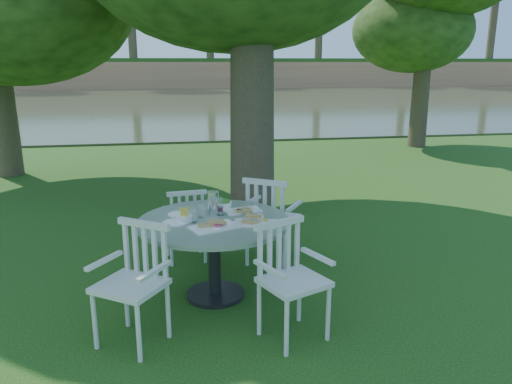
% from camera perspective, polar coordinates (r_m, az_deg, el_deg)
% --- Properties ---
extents(ground, '(140.00, 140.00, 0.00)m').
position_cam_1_polar(ground, '(5.48, 0.37, -9.16)').
color(ground, '#11350B').
rests_on(ground, ground).
extents(table, '(1.43, 1.43, 0.78)m').
position_cam_1_polar(table, '(4.74, -4.82, -4.85)').
color(table, black).
rests_on(table, ground).
extents(chair_ne, '(0.69, 0.68, 1.01)m').
position_cam_1_polar(chair_ne, '(5.45, 1.50, -2.64)').
color(chair_ne, silver).
rests_on(chair_ne, ground).
extents(chair_nw, '(0.47, 0.45, 0.86)m').
position_cam_1_polar(chair_nw, '(5.63, -7.95, -3.15)').
color(chair_nw, silver).
rests_on(chair_nw, ground).
extents(chair_sw, '(0.67, 0.66, 0.97)m').
position_cam_1_polar(chair_sw, '(4.16, -13.42, -9.00)').
color(chair_sw, silver).
rests_on(chair_sw, ground).
extents(chair_se, '(0.62, 0.61, 0.96)m').
position_cam_1_polar(chair_se, '(4.13, 3.55, -8.90)').
color(chair_se, silver).
rests_on(chair_se, ground).
extents(tableware, '(1.17, 0.91, 0.23)m').
position_cam_1_polar(tableware, '(4.74, -4.75, -2.42)').
color(tableware, white).
rests_on(tableware, table).
extents(river, '(100.00, 28.00, 0.12)m').
position_cam_1_polar(river, '(28.03, -8.23, 9.99)').
color(river, '#2F3720').
rests_on(river, ground).
extents(far_bank, '(100.00, 18.00, 15.20)m').
position_cam_1_polar(far_bank, '(46.34, -9.05, 20.73)').
color(far_bank, '#A46F4C').
rests_on(far_bank, ground).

